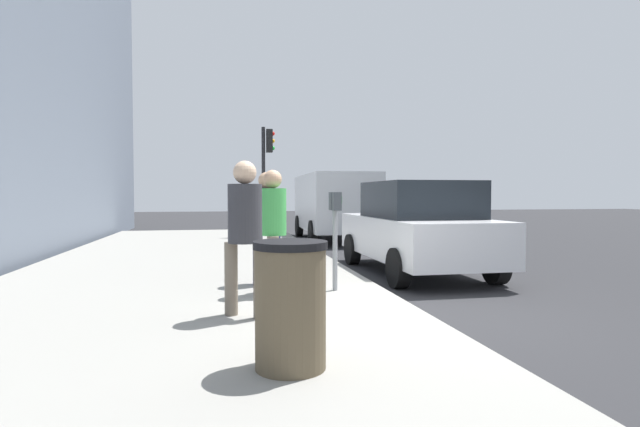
{
  "coord_description": "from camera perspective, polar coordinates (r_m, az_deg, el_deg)",
  "views": [
    {
      "loc": [
        -5.97,
        2.35,
        1.53
      ],
      "look_at": [
        1.49,
        0.87,
        1.24
      ],
      "focal_mm": 28.14,
      "sensor_mm": 36.0,
      "label": 1
    }
  ],
  "objects": [
    {
      "name": "pedestrian_at_meter",
      "position": [
        6.93,
        -5.39,
        -0.92
      ],
      "size": [
        0.52,
        0.37,
        1.72
      ],
      "rotation": [
        0.0,
        0.0,
        -1.63
      ],
      "color": "#726656",
      "rests_on": "sidewalk_slab"
    },
    {
      "name": "trash_bin",
      "position": [
        4.02,
        -3.38,
        -10.3
      ],
      "size": [
        0.59,
        0.59,
        1.01
      ],
      "color": "brown",
      "rests_on": "sidewalk_slab"
    },
    {
      "name": "parked_van_far",
      "position": [
        16.68,
        1.56,
        1.25
      ],
      "size": [
        5.26,
        2.24,
        2.18
      ],
      "color": "silver",
      "rests_on": "ground_plane"
    },
    {
      "name": "parked_sedan_near",
      "position": [
        9.82,
        10.91,
        -1.55
      ],
      "size": [
        4.4,
        1.98,
        1.77
      ],
      "color": "silver",
      "rests_on": "ground_plane"
    },
    {
      "name": "parking_officer",
      "position": [
        7.75,
        -6.07,
        -0.56
      ],
      "size": [
        0.38,
        0.45,
        1.72
      ],
      "rotation": [
        0.0,
        0.0,
        -2.49
      ],
      "color": "#191E4C",
      "rests_on": "sidewalk_slab"
    },
    {
      "name": "ground_plane",
      "position": [
        6.59,
        10.15,
        -11.25
      ],
      "size": [
        80.0,
        80.0,
        0.0
      ],
      "primitive_type": "plane",
      "color": "#2B2B2D",
      "rests_on": "ground"
    },
    {
      "name": "traffic_signal",
      "position": [
        16.74,
        -6.1,
        5.76
      ],
      "size": [
        0.24,
        0.44,
        3.6
      ],
      "color": "black",
      "rests_on": "sidewalk_slab"
    },
    {
      "name": "pedestrian_bystander",
      "position": [
        5.67,
        -8.52,
        -1.33
      ],
      "size": [
        0.38,
        0.46,
        1.75
      ],
      "rotation": [
        0.0,
        0.0,
        -0.62
      ],
      "color": "#726656",
      "rests_on": "sidewalk_slab"
    },
    {
      "name": "sidewalk_slab",
      "position": [
        6.17,
        -17.34,
        -11.52
      ],
      "size": [
        28.0,
        6.0,
        0.15
      ],
      "primitive_type": "cube",
      "color": "gray",
      "rests_on": "ground_plane"
    },
    {
      "name": "parking_meter",
      "position": [
        7.16,
        1.73,
        -0.71
      ],
      "size": [
        0.36,
        0.12,
        1.41
      ],
      "color": "gray",
      "rests_on": "sidewalk_slab"
    }
  ]
}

